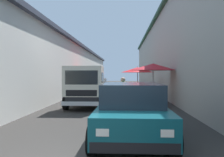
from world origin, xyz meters
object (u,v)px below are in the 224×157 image
object	(u,v)px
delivery_truck	(86,87)
vendor_by_crates	(123,92)
fruit_stall_far_right	(91,74)
vendor_in_shade	(102,86)
plastic_stool	(87,93)
fruit_stall_near_right	(152,71)
parked_scooter	(151,90)
hatchback_car	(132,110)
fruit_stall_near_left	(138,73)

from	to	relation	value
delivery_truck	vendor_by_crates	distance (m)	2.23
fruit_stall_far_right	vendor_in_shade	xyz separation A→B (m)	(-5.26, -1.44, -0.77)
plastic_stool	fruit_stall_near_right	bearing A→B (deg)	-130.85
vendor_by_crates	parked_scooter	distance (m)	8.37
vendor_in_shade	fruit_stall_far_right	bearing A→B (deg)	15.28
hatchback_car	vendor_by_crates	size ratio (longest dim) A/B	2.50
delivery_truck	vendor_by_crates	bearing A→B (deg)	-123.13
vendor_by_crates	plastic_stool	distance (m)	7.10
fruit_stall_near_right	plastic_stool	bearing A→B (deg)	49.15
delivery_truck	vendor_in_shade	distance (m)	2.59
fruit_stall_far_right	fruit_stall_near_left	xyz separation A→B (m)	(-1.74, -3.79, 0.08)
fruit_stall_near_right	parked_scooter	xyz separation A→B (m)	(5.24, -0.54, -1.42)
fruit_stall_near_right	plastic_stool	xyz separation A→B (m)	(3.73, 4.31, -1.54)
fruit_stall_far_right	vendor_by_crates	world-z (taller)	fruit_stall_far_right
delivery_truck	plastic_stool	size ratio (longest dim) A/B	11.34
hatchback_car	plastic_stool	bearing A→B (deg)	14.96
hatchback_car	plastic_stool	size ratio (longest dim) A/B	8.99
vendor_in_shade	plastic_stool	bearing A→B (deg)	25.88
parked_scooter	plastic_stool	size ratio (longest dim) A/B	3.89
delivery_truck	vendor_in_shade	bearing A→B (deg)	-12.48
fruit_stall_far_right	vendor_by_crates	distance (m)	9.45
vendor_by_crates	hatchback_car	bearing A→B (deg)	-176.70
vendor_by_crates	vendor_in_shade	distance (m)	3.96
fruit_stall_near_left	vendor_in_shade	world-z (taller)	fruit_stall_near_left
fruit_stall_near_right	parked_scooter	size ratio (longest dim) A/B	1.52
fruit_stall_near_right	vendor_by_crates	size ratio (longest dim) A/B	1.64
vendor_in_shade	plastic_stool	world-z (taller)	vendor_in_shade
delivery_truck	fruit_stall_near_left	bearing A→B (deg)	-25.74
vendor_in_shade	parked_scooter	world-z (taller)	vendor_in_shade
fruit_stall_near_left	parked_scooter	bearing A→B (deg)	-54.21
vendor_in_shade	hatchback_car	bearing A→B (deg)	-169.16
fruit_stall_far_right	fruit_stall_near_left	size ratio (longest dim) A/B	0.92
fruit_stall_far_right	fruit_stall_near_right	size ratio (longest dim) A/B	0.90
fruit_stall_far_right	fruit_stall_near_left	world-z (taller)	fruit_stall_far_right
hatchback_car	delivery_truck	bearing A→B (deg)	20.73
fruit_stall_near_right	hatchback_car	distance (m)	7.42
delivery_truck	parked_scooter	size ratio (longest dim) A/B	2.91
fruit_stall_far_right	parked_scooter	size ratio (longest dim) A/B	1.37
vendor_in_shade	delivery_truck	bearing A→B (deg)	167.52
parked_scooter	vendor_in_shade	bearing A→B (deg)	141.18
fruit_stall_near_right	hatchback_car	xyz separation A→B (m)	(-7.20, 1.39, -1.13)
fruit_stall_near_right	fruit_stall_near_left	size ratio (longest dim) A/B	1.03
fruit_stall_near_left	parked_scooter	world-z (taller)	fruit_stall_near_left
fruit_stall_near_right	hatchback_car	size ratio (longest dim) A/B	0.66
hatchback_car	vendor_in_shade	bearing A→B (deg)	10.84
fruit_stall_far_right	fruit_stall_near_right	xyz separation A→B (m)	(-6.17, -4.38, 0.11)
hatchback_car	delivery_truck	distance (m)	5.98
fruit_stall_near_left	vendor_in_shade	size ratio (longest dim) A/B	1.48
hatchback_car	vendor_in_shade	xyz separation A→B (m)	(8.11, 1.55, 0.25)
delivery_truck	vendor_by_crates	xyz separation A→B (m)	(-1.21, -1.86, -0.14)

